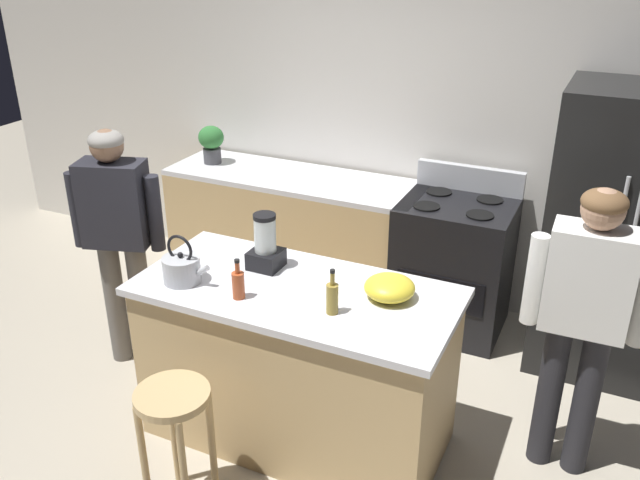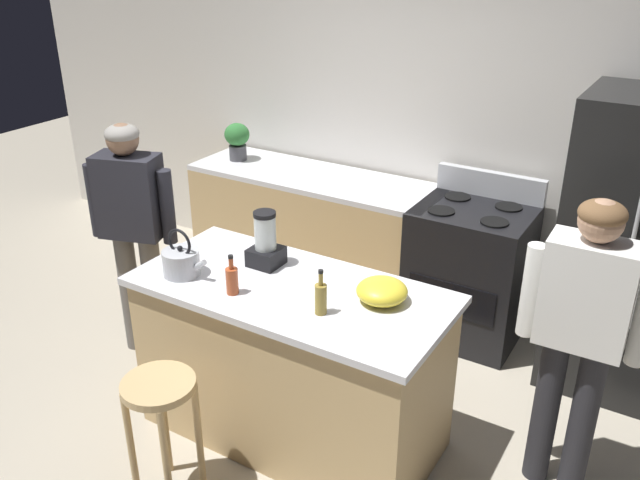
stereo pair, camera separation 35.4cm
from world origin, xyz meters
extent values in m
plane|color=#B2A893|center=(0.00, 0.00, 0.00)|extent=(14.00, 14.00, 0.00)
cube|color=silver|center=(0.00, 1.95, 1.35)|extent=(8.00, 0.10, 2.70)
cube|color=tan|center=(0.00, 0.00, 0.46)|extent=(1.63, 0.75, 0.92)
cube|color=silver|center=(0.00, 0.00, 0.94)|extent=(1.69, 0.81, 0.04)
cube|color=tan|center=(-0.80, 1.55, 0.46)|extent=(2.00, 0.64, 0.92)
cube|color=silver|center=(-0.80, 1.55, 0.94)|extent=(2.00, 0.64, 0.04)
cylinder|color=#B7BABF|center=(1.47, 1.13, 1.01)|extent=(0.02, 0.02, 0.83)
cube|color=#268CD8|center=(1.31, 1.15, 1.28)|extent=(0.05, 0.01, 0.05)
cube|color=yellow|center=(1.46, 1.15, 0.89)|extent=(0.05, 0.01, 0.05)
cube|color=black|center=(0.47, 1.52, 0.48)|extent=(0.76, 0.64, 0.96)
cube|color=black|center=(0.47, 1.20, 0.43)|extent=(0.60, 0.01, 0.24)
cube|color=#B7BABF|center=(0.47, 1.81, 1.05)|extent=(0.76, 0.06, 0.18)
cylinder|color=black|center=(0.29, 1.37, 0.96)|extent=(0.18, 0.18, 0.01)
cylinder|color=black|center=(0.65, 1.37, 0.96)|extent=(0.18, 0.18, 0.01)
cylinder|color=black|center=(0.29, 1.67, 0.96)|extent=(0.18, 0.18, 0.01)
cylinder|color=black|center=(0.65, 1.67, 0.96)|extent=(0.18, 0.18, 0.01)
cylinder|color=#66605B|center=(-1.43, 0.17, 0.43)|extent=(0.16, 0.16, 0.86)
cylinder|color=#66605B|center=(-1.26, 0.23, 0.43)|extent=(0.16, 0.16, 0.86)
cube|color=#26262D|center=(-1.34, 0.20, 1.13)|extent=(0.45, 0.33, 0.54)
cylinder|color=#26262D|center=(-1.58, 0.12, 1.08)|extent=(0.11, 0.11, 0.48)
cylinder|color=#26262D|center=(-1.10, 0.28, 1.08)|extent=(0.11, 0.11, 0.48)
sphere|color=#8C664C|center=(-1.34, 0.20, 1.50)|extent=(0.25, 0.25, 0.20)
ellipsoid|color=gray|center=(-1.34, 0.20, 1.53)|extent=(0.26, 0.26, 0.12)
cylinder|color=#26262B|center=(1.47, 0.40, 0.43)|extent=(0.13, 0.13, 0.86)
cylinder|color=#26262B|center=(1.29, 0.39, 0.43)|extent=(0.13, 0.13, 0.86)
cube|color=white|center=(1.38, 0.40, 1.13)|extent=(0.40, 0.23, 0.53)
cylinder|color=white|center=(1.13, 0.39, 1.08)|extent=(0.09, 0.09, 0.48)
sphere|color=tan|center=(1.38, 0.40, 1.50)|extent=(0.20, 0.20, 0.20)
ellipsoid|color=brown|center=(1.38, 0.40, 1.53)|extent=(0.21, 0.21, 0.12)
cylinder|color=tan|center=(-0.28, -0.72, 0.68)|extent=(0.36, 0.36, 0.04)
cylinder|color=tan|center=(-0.40, -0.83, 0.33)|extent=(0.04, 0.04, 0.66)
cylinder|color=tan|center=(-0.17, -0.83, 0.33)|extent=(0.04, 0.04, 0.66)
cylinder|color=tan|center=(-0.40, -0.60, 0.33)|extent=(0.04, 0.04, 0.66)
cylinder|color=tan|center=(-0.17, -0.60, 0.33)|extent=(0.04, 0.04, 0.66)
cylinder|color=#4C4C51|center=(-1.54, 1.55, 1.02)|extent=(0.14, 0.14, 0.12)
ellipsoid|color=#337A38|center=(-1.54, 1.55, 1.17)|extent=(0.20, 0.20, 0.18)
cube|color=black|center=(-0.25, 0.14, 1.01)|extent=(0.17, 0.17, 0.10)
cylinder|color=silver|center=(-0.25, 0.14, 1.15)|extent=(0.12, 0.12, 0.19)
cylinder|color=black|center=(-0.25, 0.14, 1.26)|extent=(0.12, 0.12, 0.02)
cylinder|color=olive|center=(0.27, -0.14, 1.03)|extent=(0.06, 0.06, 0.15)
cylinder|color=olive|center=(0.27, -0.14, 1.14)|extent=(0.02, 0.02, 0.07)
cylinder|color=black|center=(0.27, -0.14, 1.19)|extent=(0.03, 0.03, 0.02)
cylinder|color=#B24C26|center=(-0.21, -0.21, 1.03)|extent=(0.06, 0.06, 0.14)
cylinder|color=#B24C26|center=(-0.21, -0.21, 1.13)|extent=(0.02, 0.02, 0.06)
cylinder|color=black|center=(-0.21, -0.21, 1.17)|extent=(0.03, 0.03, 0.02)
ellipsoid|color=yellow|center=(0.47, 0.11, 1.02)|extent=(0.26, 0.26, 0.12)
cylinder|color=#B7BABF|center=(-0.58, -0.19, 1.03)|extent=(0.20, 0.20, 0.14)
sphere|color=black|center=(-0.58, -0.19, 1.11)|extent=(0.03, 0.03, 0.03)
cylinder|color=#B7BABF|center=(-0.45, -0.19, 1.05)|extent=(0.09, 0.03, 0.08)
torus|color=black|center=(-0.58, -0.19, 1.15)|extent=(0.16, 0.02, 0.16)
camera|label=1|loc=(1.41, -2.70, 2.65)|focal=37.57mm
camera|label=2|loc=(1.72, -2.53, 2.65)|focal=37.57mm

